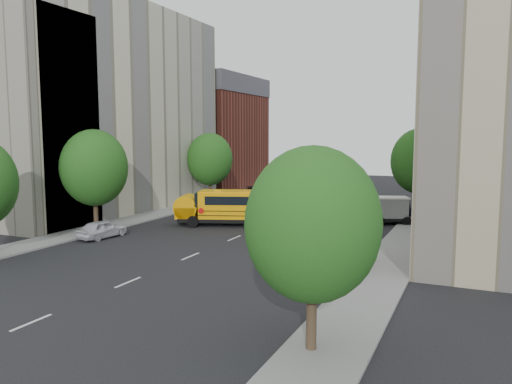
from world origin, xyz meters
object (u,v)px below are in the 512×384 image
Objects in this scene: parked_car_2 at (252,191)px; parked_car_0 at (102,229)px; parked_car_4 at (399,210)px; parked_car_1 at (198,203)px; safari_truck at (376,210)px; street_tree_3 at (313,225)px; street_tree_4 at (420,161)px; school_bus at (241,206)px; street_tree_2 at (210,159)px; street_tree_5 at (431,160)px; street_tree_1 at (94,168)px; parked_car_3 at (343,259)px.

parked_car_0 is at bearing 88.64° from parked_car_2.
parked_car_0 is at bearing -133.61° from parked_car_4.
parked_car_1 is at bearing -169.43° from parked_car_4.
parked_car_2 reaches higher than parked_car_1.
street_tree_3 is at bearing -104.63° from safari_truck.
street_tree_4 is 0.76× the size of school_bus.
parked_car_4 reaches higher than parked_car_1.
parked_car_1 is at bearing -81.12° from parked_car_0.
parked_car_2 is at bearing 74.33° from street_tree_2.
street_tree_5 is 1.59× the size of parked_car_2.
street_tree_1 is 1.40× the size of safari_truck.
parked_car_1 is at bearing 83.89° from street_tree_1.
street_tree_4 reaches higher than street_tree_5.
parked_car_4 is at bearing -121.80° from street_tree_4.
street_tree_1 is at bearing -34.08° from parked_car_0.
street_tree_4 reaches higher than parked_car_2.
parked_car_1 is at bearing -74.09° from street_tree_2.
parked_car_0 is (-6.97, -8.76, -0.99)m from school_bus.
street_tree_2 is 1.96× the size of parked_car_1.
school_bus is at bearing 109.95° from parked_car_2.
street_tree_5 is at bearing 82.89° from parked_car_3.
street_tree_3 is 24.70m from school_bus.
street_tree_1 is 1.72× the size of parked_car_3.
safari_truck is at bearing -16.55° from street_tree_2.
street_tree_3 reaches higher than parked_car_3.
street_tree_4 is 1.43× the size of safari_truck.
parked_car_1 is (1.40, -4.91, -4.18)m from street_tree_2.
parked_car_2 is at bearing -96.66° from parked_car_1.
street_tree_1 is at bearing 83.63° from parked_car_2.
street_tree_2 is 1.98× the size of parked_car_0.
school_bus is 2.38× the size of parked_car_4.
street_tree_1 is 1.05× the size of street_tree_5.
parked_car_3 is 19.14m from parked_car_4.
safari_truck is at bearing 141.94° from parked_car_2.
safari_truck is 15.73m from parked_car_3.
school_bus is 14.47m from parked_car_4.
street_tree_2 is at bearing 142.84° from safari_truck.
parked_car_1 is 0.83× the size of parked_car_2.
street_tree_2 is at bearing -78.13° from parked_car_1.
street_tree_4 is 1.72× the size of parked_car_2.
school_bus reaches higher than parked_car_3.
street_tree_1 is 1.03× the size of street_tree_2.
safari_truck is at bearing 173.37° from parked_car_1.
school_bus is 11.24m from parked_car_0.
street_tree_4 is at bearing -90.00° from street_tree_5.
school_bus is 2.73× the size of parked_car_0.
street_tree_4 reaches higher than street_tree_2.
street_tree_2 reaches higher than street_tree_5.
parked_car_4 is at bearing 151.89° from parked_car_2.
school_bus is at bearing -139.66° from parked_car_4.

